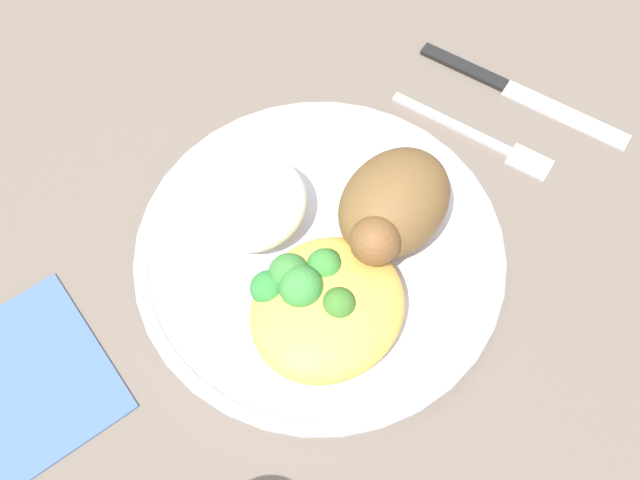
{
  "coord_description": "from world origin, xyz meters",
  "views": [
    {
      "loc": [
        0.19,
        0.15,
        0.48
      ],
      "look_at": [
        0.0,
        0.0,
        0.03
      ],
      "focal_mm": 40.48,
      "sensor_mm": 36.0,
      "label": 1
    }
  ],
  "objects_px": {
    "roasted_chicken": "(393,206)",
    "rice_pile": "(252,201)",
    "fork": "(480,137)",
    "mac_cheese_with_broccoli": "(323,302)",
    "plate": "(320,252)",
    "knife": "(505,85)",
    "napkin": "(30,378)"
  },
  "relations": [
    {
      "from": "plate",
      "to": "fork",
      "type": "bearing_deg",
      "value": 168.78
    },
    {
      "from": "rice_pile",
      "to": "mac_cheese_with_broccoli",
      "type": "bearing_deg",
      "value": 71.61
    },
    {
      "from": "roasted_chicken",
      "to": "mac_cheese_with_broccoli",
      "type": "relative_size",
      "value": 0.91
    },
    {
      "from": "roasted_chicken",
      "to": "rice_pile",
      "type": "distance_m",
      "value": 0.1
    },
    {
      "from": "fork",
      "to": "plate",
      "type": "bearing_deg",
      "value": -11.22
    },
    {
      "from": "roasted_chicken",
      "to": "fork",
      "type": "distance_m",
      "value": 0.13
    },
    {
      "from": "roasted_chicken",
      "to": "rice_pile",
      "type": "xyz_separation_m",
      "value": [
        0.05,
        -0.08,
        -0.01
      ]
    },
    {
      "from": "plate",
      "to": "mac_cheese_with_broccoli",
      "type": "distance_m",
      "value": 0.06
    },
    {
      "from": "rice_pile",
      "to": "fork",
      "type": "relative_size",
      "value": 0.57
    },
    {
      "from": "plate",
      "to": "roasted_chicken",
      "type": "height_order",
      "value": "roasted_chicken"
    },
    {
      "from": "plate",
      "to": "knife",
      "type": "bearing_deg",
      "value": 174.84
    },
    {
      "from": "roasted_chicken",
      "to": "fork",
      "type": "bearing_deg",
      "value": 178.51
    },
    {
      "from": "plate",
      "to": "knife",
      "type": "xyz_separation_m",
      "value": [
        -0.23,
        0.02,
        -0.01
      ]
    },
    {
      "from": "rice_pile",
      "to": "fork",
      "type": "distance_m",
      "value": 0.2
    },
    {
      "from": "knife",
      "to": "fork",
      "type": "bearing_deg",
      "value": 12.38
    },
    {
      "from": "rice_pile",
      "to": "knife",
      "type": "xyz_separation_m",
      "value": [
        -0.24,
        0.07,
        -0.04
      ]
    },
    {
      "from": "plate",
      "to": "roasted_chicken",
      "type": "distance_m",
      "value": 0.07
    },
    {
      "from": "rice_pile",
      "to": "mac_cheese_with_broccoli",
      "type": "relative_size",
      "value": 0.73
    },
    {
      "from": "rice_pile",
      "to": "napkin",
      "type": "xyz_separation_m",
      "value": [
        0.19,
        -0.04,
        -0.04
      ]
    },
    {
      "from": "fork",
      "to": "rice_pile",
      "type": "bearing_deg",
      "value": -26.15
    },
    {
      "from": "mac_cheese_with_broccoli",
      "to": "napkin",
      "type": "relative_size",
      "value": 0.9
    },
    {
      "from": "roasted_chicken",
      "to": "fork",
      "type": "xyz_separation_m",
      "value": [
        -0.12,
        0.0,
        -0.05
      ]
    },
    {
      "from": "fork",
      "to": "napkin",
      "type": "relative_size",
      "value": 1.16
    },
    {
      "from": "fork",
      "to": "knife",
      "type": "height_order",
      "value": "knife"
    },
    {
      "from": "plate",
      "to": "knife",
      "type": "height_order",
      "value": "plate"
    },
    {
      "from": "plate",
      "to": "fork",
      "type": "height_order",
      "value": "plate"
    },
    {
      "from": "roasted_chicken",
      "to": "knife",
      "type": "distance_m",
      "value": 0.19
    },
    {
      "from": "knife",
      "to": "napkin",
      "type": "bearing_deg",
      "value": -15.66
    },
    {
      "from": "napkin",
      "to": "mac_cheese_with_broccoli",
      "type": "bearing_deg",
      "value": 139.93
    },
    {
      "from": "mac_cheese_with_broccoli",
      "to": "fork",
      "type": "distance_m",
      "value": 0.21
    },
    {
      "from": "mac_cheese_with_broccoli",
      "to": "fork",
      "type": "bearing_deg",
      "value": -179.89
    },
    {
      "from": "rice_pile",
      "to": "mac_cheese_with_broccoli",
      "type": "distance_m",
      "value": 0.09
    }
  ]
}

